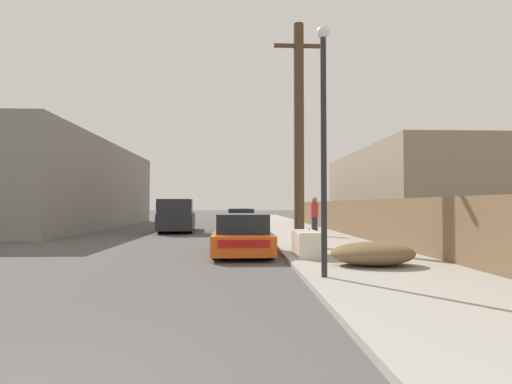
% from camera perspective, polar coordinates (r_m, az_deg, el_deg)
% --- Properties ---
extents(sidewalk_curb, '(4.20, 63.00, 0.12)m').
position_cam_1_polar(sidewalk_curb, '(26.45, 4.97, -5.13)').
color(sidewalk_curb, '#9E998E').
rests_on(sidewalk_curb, ground).
extents(discarded_fridge, '(0.65, 1.67, 0.73)m').
position_cam_1_polar(discarded_fridge, '(11.70, 7.15, -7.28)').
color(discarded_fridge, silver).
rests_on(discarded_fridge, sidewalk_curb).
extents(parked_sports_car_red, '(1.87, 4.35, 1.30)m').
position_cam_1_polar(parked_sports_car_red, '(12.89, -1.99, -6.28)').
color(parked_sports_car_red, '#E05114').
rests_on(parked_sports_car_red, ground).
extents(car_parked_mid, '(1.92, 4.09, 1.34)m').
position_cam_1_polar(car_parked_mid, '(24.99, -2.21, -4.03)').
color(car_parked_mid, '#5B1E19').
rests_on(car_parked_mid, ground).
extents(car_parked_far, '(2.07, 4.52, 1.26)m').
position_cam_1_polar(car_parked_far, '(35.35, -2.41, -3.43)').
color(car_parked_far, '#2D478C').
rests_on(car_parked_far, ground).
extents(pickup_truck, '(2.36, 5.64, 1.89)m').
position_cam_1_polar(pickup_truck, '(23.62, -11.24, -3.37)').
color(pickup_truck, '#232328').
rests_on(pickup_truck, ground).
extents(utility_pole, '(1.80, 0.36, 8.05)m').
position_cam_1_polar(utility_pole, '(14.65, 6.16, 8.55)').
color(utility_pole, '#4C3826').
rests_on(utility_pole, sidewalk_curb).
extents(street_lamp, '(0.26, 0.26, 5.18)m').
position_cam_1_polar(street_lamp, '(8.40, 9.64, 8.51)').
color(street_lamp, '#232326').
rests_on(street_lamp, sidewalk_curb).
extents(brush_pile, '(2.05, 1.35, 0.57)m').
position_cam_1_polar(brush_pile, '(10.18, 16.35, -8.44)').
color(brush_pile, brown).
rests_on(brush_pile, sidewalk_curb).
extents(wooden_fence, '(0.08, 31.07, 1.68)m').
position_cam_1_polar(wooden_fence, '(19.51, 13.55, -3.62)').
color(wooden_fence, brown).
rests_on(wooden_fence, sidewalk_curb).
extents(building_left_block, '(7.00, 20.87, 5.74)m').
position_cam_1_polar(building_left_block, '(30.42, -25.66, 0.78)').
color(building_left_block, gray).
rests_on(building_left_block, ground).
extents(building_right_house, '(6.00, 15.44, 5.16)m').
position_cam_1_polar(building_right_house, '(28.44, 19.87, 0.29)').
color(building_right_house, gray).
rests_on(building_right_house, ground).
extents(pedestrian, '(0.34, 0.34, 1.83)m').
position_cam_1_polar(pedestrian, '(19.15, 8.36, -3.36)').
color(pedestrian, '#282D42').
rests_on(pedestrian, sidewalk_curb).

